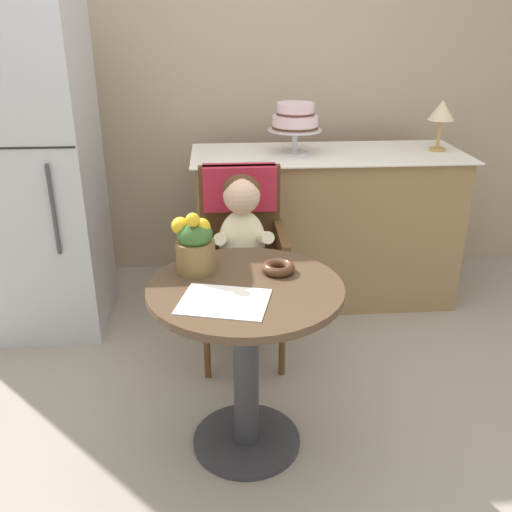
# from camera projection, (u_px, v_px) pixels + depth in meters

# --- Properties ---
(ground_plane) EXTENTS (8.00, 8.00, 0.00)m
(ground_plane) POSITION_uv_depth(u_px,v_px,m) (247.00, 442.00, 2.31)
(ground_plane) COLOR gray
(back_wall) EXTENTS (4.80, 0.10, 2.70)m
(back_wall) POSITION_uv_depth(u_px,v_px,m) (228.00, 63.00, 3.47)
(back_wall) COLOR tan
(back_wall) RESTS_ON ground
(cafe_table) EXTENTS (0.72, 0.72, 0.72)m
(cafe_table) POSITION_uv_depth(u_px,v_px,m) (246.00, 336.00, 2.11)
(cafe_table) COLOR #4C3826
(cafe_table) RESTS_ON ground
(wicker_chair) EXTENTS (0.42, 0.45, 0.95)m
(wicker_chair) POSITION_uv_depth(u_px,v_px,m) (241.00, 233.00, 2.74)
(wicker_chair) COLOR brown
(wicker_chair) RESTS_ON ground
(seated_child) EXTENTS (0.27, 0.32, 0.73)m
(seated_child) POSITION_uv_depth(u_px,v_px,m) (242.00, 237.00, 2.58)
(seated_child) COLOR beige
(seated_child) RESTS_ON ground
(paper_napkin) EXTENTS (0.35, 0.30, 0.00)m
(paper_napkin) POSITION_uv_depth(u_px,v_px,m) (224.00, 301.00, 1.91)
(paper_napkin) COLOR white
(paper_napkin) RESTS_ON cafe_table
(donut_front) EXTENTS (0.13, 0.13, 0.04)m
(donut_front) POSITION_uv_depth(u_px,v_px,m) (278.00, 267.00, 2.12)
(donut_front) COLOR #4C2D19
(donut_front) RESTS_ON cafe_table
(flower_vase) EXTENTS (0.16, 0.15, 0.24)m
(flower_vase) POSITION_uv_depth(u_px,v_px,m) (195.00, 243.00, 2.10)
(flower_vase) COLOR brown
(flower_vase) RESTS_ON cafe_table
(display_counter) EXTENTS (1.56, 0.62, 0.90)m
(display_counter) POSITION_uv_depth(u_px,v_px,m) (325.00, 226.00, 3.36)
(display_counter) COLOR #93754C
(display_counter) RESTS_ON ground
(tiered_cake_stand) EXTENTS (0.30, 0.30, 0.28)m
(tiered_cake_stand) POSITION_uv_depth(u_px,v_px,m) (295.00, 120.00, 3.10)
(tiered_cake_stand) COLOR silver
(tiered_cake_stand) RESTS_ON display_counter
(table_lamp) EXTENTS (0.15, 0.15, 0.28)m
(table_lamp) POSITION_uv_depth(u_px,v_px,m) (442.00, 112.00, 3.16)
(table_lamp) COLOR #B28C47
(table_lamp) RESTS_ON display_counter
(refrigerator) EXTENTS (0.64, 0.63, 1.70)m
(refrigerator) POSITION_uv_depth(u_px,v_px,m) (32.00, 176.00, 2.91)
(refrigerator) COLOR #B7BABF
(refrigerator) RESTS_ON ground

